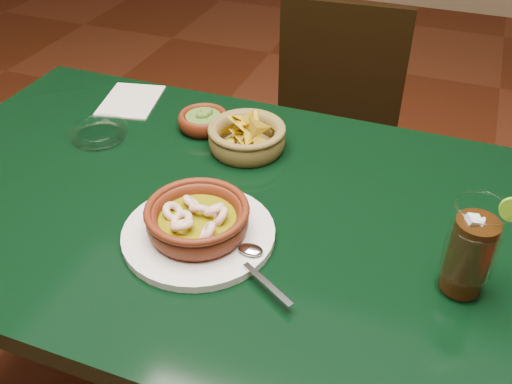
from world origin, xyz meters
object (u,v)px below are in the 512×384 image
(dining_table, at_px, (195,234))
(shrimp_plate, at_px, (198,223))
(chip_basket, at_px, (247,137))
(dining_chair, at_px, (329,142))
(cola_drink, at_px, (471,250))

(dining_table, xyz_separation_m, shrimp_plate, (0.07, -0.10, 0.13))
(chip_basket, bearing_deg, shrimp_plate, -84.88)
(dining_table, bearing_deg, shrimp_plate, -57.93)
(dining_chair, relative_size, cola_drink, 4.67)
(dining_chair, height_order, shrimp_plate, dining_chair)
(shrimp_plate, relative_size, chip_basket, 1.73)
(chip_basket, relative_size, cola_drink, 1.05)
(dining_chair, height_order, cola_drink, cola_drink)
(dining_table, height_order, dining_chair, dining_chair)
(dining_chair, xyz_separation_m, shrimp_plate, (-0.04, -0.81, 0.30))
(shrimp_plate, relative_size, cola_drink, 1.82)
(cola_drink, bearing_deg, dining_chair, 117.19)
(dining_table, height_order, cola_drink, cola_drink)
(cola_drink, bearing_deg, dining_table, 172.37)
(shrimp_plate, distance_m, chip_basket, 0.30)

